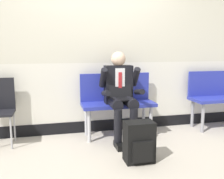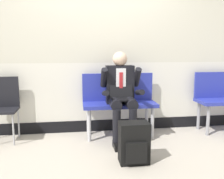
# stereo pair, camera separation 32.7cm
# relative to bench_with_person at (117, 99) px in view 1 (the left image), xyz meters

# --- Properties ---
(ground_plane) EXTENTS (18.00, 18.00, 0.00)m
(ground_plane) POSITION_rel_bench_with_person_xyz_m (-0.29, -0.28, -0.56)
(ground_plane) COLOR #B2A899
(station_wall) EXTENTS (6.21, 0.14, 2.84)m
(station_wall) POSITION_rel_bench_with_person_xyz_m (-0.29, 0.28, 0.85)
(station_wall) COLOR beige
(station_wall) RESTS_ON ground
(bench_with_person) EXTENTS (1.08, 0.42, 0.93)m
(bench_with_person) POSITION_rel_bench_with_person_xyz_m (0.00, 0.00, 0.00)
(bench_with_person) COLOR #28339E
(bench_with_person) RESTS_ON ground
(bench_empty) EXTENTS (1.07, 0.42, 0.93)m
(bench_empty) POSITION_rel_bench_with_person_xyz_m (1.79, -0.00, -0.00)
(bench_empty) COLOR #28339E
(bench_empty) RESTS_ON ground
(person_seated) EXTENTS (0.57, 0.70, 1.27)m
(person_seated) POSITION_rel_bench_with_person_xyz_m (0.00, -0.20, 0.12)
(person_seated) COLOR black
(person_seated) RESTS_ON ground
(backpack) EXTENTS (0.34, 0.26, 0.48)m
(backpack) POSITION_rel_bench_with_person_xyz_m (0.01, -0.97, -0.32)
(backpack) COLOR black
(backpack) RESTS_ON ground
(folding_chair) EXTENTS (0.38, 0.38, 0.91)m
(folding_chair) POSITION_rel_bench_with_person_xyz_m (-1.65, 0.01, -0.01)
(folding_chair) COLOR black
(folding_chair) RESTS_ON ground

